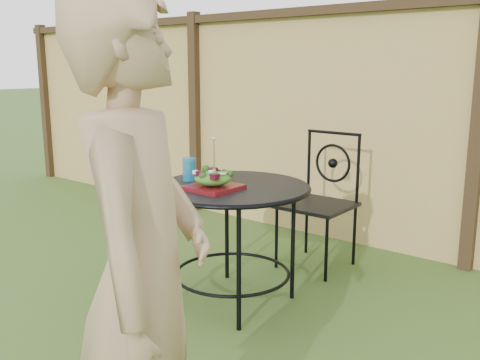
{
  "coord_description": "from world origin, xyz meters",
  "views": [
    {
      "loc": [
        2.28,
        -1.63,
        1.41
      ],
      "look_at": [
        0.37,
        0.76,
        0.75
      ],
      "focal_mm": 40.0,
      "sensor_mm": 36.0,
      "label": 1
    }
  ],
  "objects_px": {
    "patio_chair": "(321,196)",
    "salad_plate": "(213,187)",
    "diner": "(142,280)",
    "patio_table": "(232,208)"
  },
  "relations": [
    {
      "from": "patio_table",
      "to": "patio_chair",
      "type": "distance_m",
      "value": 0.89
    },
    {
      "from": "patio_chair",
      "to": "salad_plate",
      "type": "relative_size",
      "value": 3.52
    },
    {
      "from": "patio_table",
      "to": "salad_plate",
      "type": "height_order",
      "value": "salad_plate"
    },
    {
      "from": "patio_table",
      "to": "diner",
      "type": "height_order",
      "value": "diner"
    },
    {
      "from": "patio_chair",
      "to": "diner",
      "type": "distance_m",
      "value": 2.42
    },
    {
      "from": "patio_chair",
      "to": "diner",
      "type": "bearing_deg",
      "value": -72.15
    },
    {
      "from": "patio_table",
      "to": "salad_plate",
      "type": "bearing_deg",
      "value": -96.17
    },
    {
      "from": "patio_chair",
      "to": "salad_plate",
      "type": "bearing_deg",
      "value": -96.06
    },
    {
      "from": "patio_table",
      "to": "salad_plate",
      "type": "distance_m",
      "value": 0.21
    },
    {
      "from": "patio_chair",
      "to": "patio_table",
      "type": "bearing_deg",
      "value": -96.04
    }
  ]
}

